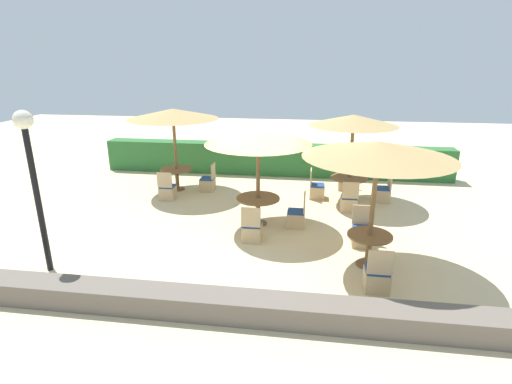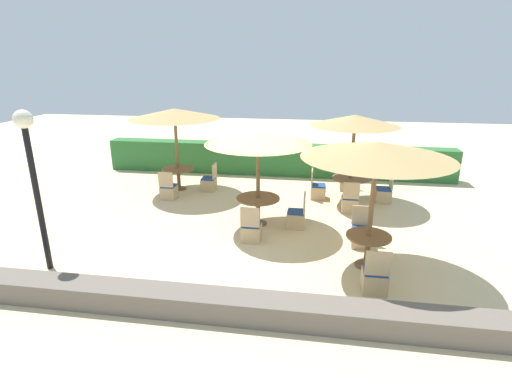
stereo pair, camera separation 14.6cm
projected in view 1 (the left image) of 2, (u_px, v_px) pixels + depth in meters
name	position (u px, v px, depth m)	size (l,w,h in m)	color
ground_plane	(253.00, 233.00, 10.16)	(40.00, 40.00, 0.00)	beige
hedge_row	(274.00, 159.00, 15.14)	(13.00, 0.70, 1.17)	#2D6B33
stone_border	(223.00, 306.00, 6.81)	(10.00, 0.56, 0.42)	#6B6056
lamp_post	(31.00, 161.00, 7.65)	(0.36, 0.36, 3.32)	black
parasol_center	(258.00, 138.00, 9.99)	(2.72, 2.72, 2.50)	brown
round_table_center	(258.00, 203.00, 10.54)	(1.15, 1.15, 0.74)	brown
patio_chair_center_east	(296.00, 217.00, 10.46)	(0.46, 0.46, 0.93)	tan
patio_chair_center_south	(252.00, 231.00, 9.64)	(0.46, 0.46, 0.93)	tan
parasol_back_right	(354.00, 121.00, 11.80)	(2.63, 2.63, 2.65)	brown
round_table_back_right	(349.00, 182.00, 12.41)	(1.14, 1.14, 0.72)	brown
patio_chair_back_right_east	(382.00, 193.00, 12.32)	(0.46, 0.46, 0.93)	tan
patio_chair_back_right_north	(345.00, 182.00, 13.47)	(0.46, 0.46, 0.93)	tan
patio_chair_back_right_south	(349.00, 202.00, 11.55)	(0.46, 0.46, 0.93)	tan
patio_chair_back_right_west	(316.00, 190.00, 12.63)	(0.46, 0.46, 0.93)	tan
parasol_back_left	(173.00, 114.00, 12.72)	(2.92, 2.92, 2.70)	brown
round_table_back_left	(177.00, 173.00, 13.34)	(1.07, 1.07, 0.73)	brown
patio_chair_back_left_east	(208.00, 183.00, 13.32)	(0.46, 0.46, 0.93)	tan
patio_chair_back_left_south	(168.00, 191.00, 12.50)	(0.46, 0.46, 0.93)	tan
parasol_front_right	(378.00, 150.00, 7.79)	(2.98, 2.98, 2.69)	brown
round_table_front_right	(369.00, 242.00, 8.42)	(0.94, 0.94, 0.71)	brown
patio_chair_front_right_north	(362.00, 235.00, 9.44)	(0.46, 0.46, 0.93)	tan
patio_chair_front_right_south	(377.00, 278.00, 7.57)	(0.46, 0.46, 0.93)	tan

